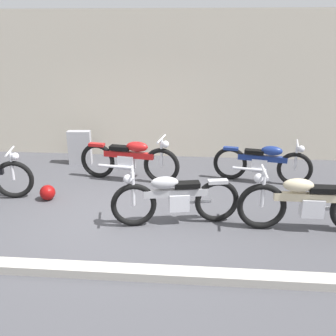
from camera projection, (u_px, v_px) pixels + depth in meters
The scene contains 9 objects.
ground_plane at pixel (120, 215), 6.77m from camera, with size 40.00×40.00×0.00m, color #47474C.
building_wall at pixel (146, 86), 9.51m from camera, with size 18.00×0.30×3.51m, color beige.
curb_strip at pixel (93, 270), 5.14m from camera, with size 18.00×0.24×0.12m, color #B7B2A8.
stone_marker at pixel (80, 148), 9.23m from camera, with size 0.53×0.20×0.81m, color #9E9EA3.
helmet at pixel (48, 193), 7.35m from camera, with size 0.29×0.29×0.29m, color maroon.
motorcycle_silver at pixel (175, 198), 6.34m from camera, with size 2.10×0.70×0.95m.
motorcycle_blue at pixel (263, 163), 8.08m from camera, with size 2.02×0.64×0.91m.
motorcycle_red at pixel (130, 159), 8.17m from camera, with size 2.18×0.63×0.98m.
motorcycle_cream at pixel (308, 203), 6.12m from camera, with size 2.24×0.62×1.00m.
Camera 1 is at (1.36, -6.00, 3.08)m, focal length 41.53 mm.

